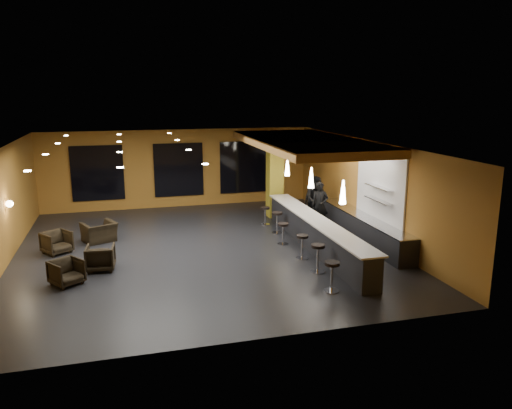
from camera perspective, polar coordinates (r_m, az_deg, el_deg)
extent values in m
cube|color=black|center=(16.96, -6.11, -5.22)|extent=(12.00, 13.00, 0.10)
cube|color=black|center=(16.20, -6.42, 6.96)|extent=(12.00, 13.00, 0.10)
cube|color=#9F6823|center=(22.88, -8.86, 4.11)|extent=(12.00, 0.10, 3.50)
cube|color=#9F6823|center=(10.30, -0.46, -6.78)|extent=(12.00, 0.10, 3.50)
cube|color=#9F6823|center=(16.69, -27.23, -0.50)|extent=(0.10, 13.00, 3.50)
cube|color=#9F6823|center=(18.39, 12.69, 1.77)|extent=(0.10, 13.00, 3.50)
cube|color=#A66E30|center=(18.21, 5.71, 7.05)|extent=(3.60, 8.00, 0.28)
cube|color=black|center=(22.67, -17.66, 3.44)|extent=(2.20, 0.06, 2.40)
cube|color=black|center=(22.78, -8.83, 3.94)|extent=(2.20, 0.06, 2.40)
cube|color=black|center=(23.29, -1.46, 4.29)|extent=(2.20, 0.06, 2.40)
cube|color=white|center=(17.44, 13.99, 1.94)|extent=(0.06, 3.20, 2.40)
cube|color=black|center=(16.81, 6.80, -3.44)|extent=(0.60, 8.00, 1.00)
cube|color=beige|center=(16.67, 6.84, -1.71)|extent=(0.78, 8.10, 0.05)
cube|color=black|center=(18.08, 12.10, -2.69)|extent=(0.70, 6.00, 0.86)
cube|color=silver|center=(17.96, 12.16, -1.30)|extent=(0.72, 6.00, 0.03)
cube|color=silver|center=(17.28, 13.83, 0.49)|extent=(0.30, 1.50, 0.03)
cube|color=silver|center=(17.19, 13.91, 1.95)|extent=(0.30, 1.50, 0.03)
cube|color=#A08D24|center=(20.76, 2.16, 3.35)|extent=(0.60, 0.60, 3.50)
sphere|color=#FFE5B2|center=(17.13, -26.36, 0.07)|extent=(0.22, 0.22, 0.22)
cone|color=white|center=(14.59, 9.91, 1.41)|extent=(0.20, 0.20, 0.70)
cone|color=white|center=(16.84, 6.33, 3.07)|extent=(0.20, 0.20, 0.70)
cone|color=white|center=(19.16, 3.60, 4.33)|extent=(0.20, 0.20, 0.70)
imported|color=black|center=(19.26, 7.29, -0.09)|extent=(0.75, 0.59, 1.80)
imported|color=black|center=(20.09, 6.81, 0.58)|extent=(0.96, 0.78, 1.88)
imported|color=black|center=(20.30, 6.80, 0.66)|extent=(1.04, 0.84, 1.84)
imported|color=black|center=(14.73, -20.84, -7.24)|extent=(1.07, 1.07, 0.71)
imported|color=black|center=(15.55, -17.35, -5.81)|extent=(0.87, 0.89, 0.75)
imported|color=black|center=(17.56, -21.82, -4.04)|extent=(1.11, 1.12, 0.74)
imported|color=black|center=(18.38, -17.48, -3.02)|extent=(1.36, 1.29, 0.70)
cylinder|color=silver|center=(13.60, 8.59, -9.72)|extent=(0.42, 0.42, 0.03)
cylinder|color=silver|center=(13.46, 8.64, -8.27)|extent=(0.07, 0.07, 0.73)
cylinder|color=black|center=(13.33, 8.70, -6.69)|extent=(0.39, 0.39, 0.08)
cylinder|color=silver|center=(14.89, 7.02, -7.60)|extent=(0.43, 0.43, 0.03)
cylinder|color=silver|center=(14.77, 7.07, -6.23)|extent=(0.07, 0.07, 0.75)
cylinder|color=black|center=(14.64, 7.11, -4.73)|extent=(0.41, 0.41, 0.09)
cylinder|color=silver|center=(15.98, 5.27, -6.12)|extent=(0.39, 0.39, 0.03)
cylinder|color=silver|center=(15.87, 5.30, -4.93)|extent=(0.07, 0.07, 0.69)
cylinder|color=black|center=(15.76, 5.32, -3.64)|extent=(0.37, 0.37, 0.08)
cylinder|color=silver|center=(17.34, 3.10, -4.53)|extent=(0.38, 0.38, 0.03)
cylinder|color=silver|center=(17.24, 3.11, -3.45)|extent=(0.07, 0.07, 0.67)
cylinder|color=black|center=(17.14, 3.13, -2.28)|extent=(0.36, 0.36, 0.08)
cylinder|color=silver|center=(18.63, 2.43, -3.26)|extent=(0.41, 0.41, 0.03)
cylinder|color=silver|center=(18.53, 2.44, -2.18)|extent=(0.07, 0.07, 0.72)
cylinder|color=black|center=(18.44, 2.45, -1.01)|extent=(0.39, 0.39, 0.08)
cylinder|color=silver|center=(19.78, 1.06, -2.29)|extent=(0.36, 0.36, 0.03)
cylinder|color=silver|center=(19.70, 1.06, -1.38)|extent=(0.06, 0.06, 0.64)
cylinder|color=black|center=(19.61, 1.06, -0.41)|extent=(0.35, 0.35, 0.07)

